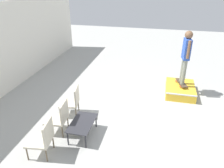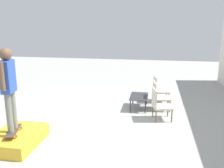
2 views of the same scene
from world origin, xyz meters
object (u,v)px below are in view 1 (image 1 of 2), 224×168
(skateboard_on_ramp, at_px, (181,83))
(patio_chair_center, at_px, (60,117))
(person_skater, at_px, (186,53))
(patio_chair_right, at_px, (72,100))
(coffee_table, at_px, (82,124))
(skate_ramp_box, at_px, (180,90))
(patio_chair_left, at_px, (43,138))

(skateboard_on_ramp, xyz_separation_m, patio_chair_center, (-3.01, 3.16, 0.10))
(skateboard_on_ramp, bearing_deg, patio_chair_center, 116.92)
(person_skater, height_order, patio_chair_right, person_skater)
(skateboard_on_ramp, height_order, coffee_table, coffee_table)
(skate_ramp_box, xyz_separation_m, skateboard_on_ramp, (0.08, -0.02, 0.23))
(person_skater, height_order, patio_chair_center, person_skater)
(skateboard_on_ramp, distance_m, patio_chair_right, 3.83)
(patio_chair_left, bearing_deg, patio_chair_right, 172.33)
(coffee_table, height_order, patio_chair_left, patio_chair_left)
(skate_ramp_box, relative_size, coffee_table, 1.42)
(person_skater, relative_size, patio_chair_left, 2.00)
(person_skater, xyz_separation_m, patio_chair_center, (-3.01, 3.16, -0.98))
(person_skater, height_order, patio_chair_left, person_skater)
(coffee_table, xyz_separation_m, patio_chair_left, (-0.83, 0.62, 0.12))
(coffee_table, bearing_deg, patio_chair_right, 35.83)
(coffee_table, bearing_deg, skate_ramp_box, -40.69)
(skate_ramp_box, height_order, skateboard_on_ramp, skateboard_on_ramp)
(patio_chair_right, bearing_deg, person_skater, 112.59)
(person_skater, relative_size, patio_chair_center, 2.00)
(person_skater, relative_size, patio_chair_right, 2.00)
(skateboard_on_ramp, distance_m, patio_chair_left, 4.98)
(skateboard_on_ramp, bearing_deg, patio_chair_left, 123.91)
(person_skater, distance_m, patio_chair_right, 3.95)
(coffee_table, height_order, patio_chair_right, patio_chair_right)
(skateboard_on_ramp, relative_size, patio_chair_left, 0.84)
(skate_ramp_box, distance_m, skateboard_on_ramp, 0.24)
(skate_ramp_box, bearing_deg, coffee_table, 139.31)
(skateboard_on_ramp, bearing_deg, person_skater, 73.39)
(patio_chair_center, bearing_deg, patio_chair_left, -5.91)
(patio_chair_left, bearing_deg, skateboard_on_ramp, 132.81)
(skateboard_on_ramp, relative_size, person_skater, 0.42)
(coffee_table, xyz_separation_m, patio_chair_right, (0.86, 0.62, 0.12))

